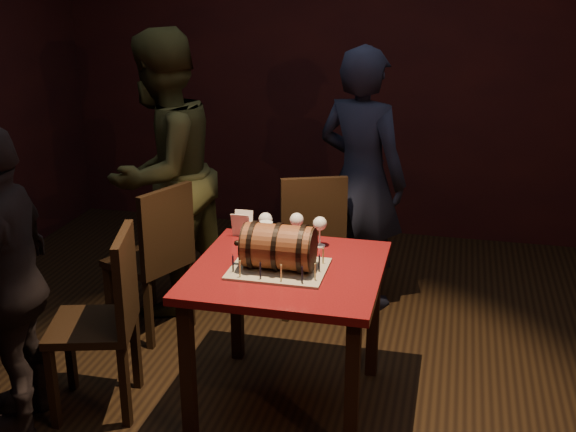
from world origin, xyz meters
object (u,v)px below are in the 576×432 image
at_px(chair_back, 311,236).
at_px(chair_left_front, 108,313).
at_px(barrel_cake, 278,247).
at_px(wine_glass_right, 320,225).
at_px(person_left_front, 8,282).
at_px(wine_glass_left, 265,221).
at_px(chair_left_rear, 156,253).
at_px(person_left_rear, 163,174).
at_px(pint_of_ale, 266,237).
at_px(person_back, 361,179).
at_px(pub_table, 287,288).
at_px(wine_glass_mid, 297,221).

bearing_deg(chair_back, chair_left_front, -120.90).
xyz_separation_m(barrel_cake, chair_back, (-0.06, 1.06, -0.35)).
relative_size(wine_glass_right, chair_back, 0.17).
xyz_separation_m(barrel_cake, person_left_front, (-1.18, -0.41, -0.12)).
relative_size(wine_glass_left, chair_back, 0.17).
relative_size(barrel_cake, wine_glass_right, 2.40).
height_order(wine_glass_left, chair_left_rear, chair_left_rear).
bearing_deg(wine_glass_right, person_left_front, -150.12).
height_order(chair_left_front, person_left_rear, person_left_rear).
distance_m(pint_of_ale, person_left_rear, 1.14).
relative_size(person_back, person_left_front, 1.13).
bearing_deg(chair_back, person_left_front, -127.16).
bearing_deg(person_left_front, chair_left_front, 106.47).
bearing_deg(pub_table, wine_glass_mid, 95.28).
distance_m(barrel_cake, chair_back, 1.12).
xyz_separation_m(pub_table, chair_left_rear, (-0.92, 0.55, -0.12)).
relative_size(pint_of_ale, person_left_rear, 0.08).
height_order(pub_table, person_left_rear, person_left_rear).
xyz_separation_m(pint_of_ale, chair_back, (0.06, 0.83, -0.30)).
bearing_deg(pub_table, person_left_rear, 137.61).
bearing_deg(wine_glass_right, chair_back, 104.94).
height_order(chair_left_rear, chair_left_front, same).
height_order(wine_glass_right, chair_left_front, chair_left_front).
distance_m(wine_glass_mid, person_left_rear, 1.16).
xyz_separation_m(chair_left_rear, person_back, (1.10, 0.73, 0.32)).
distance_m(barrel_cake, wine_glass_right, 0.37).
bearing_deg(chair_left_rear, person_back, 33.59).
bearing_deg(wine_glass_left, barrel_cake, -65.49).
distance_m(barrel_cake, person_left_front, 1.25).
distance_m(chair_left_rear, person_left_rear, 0.54).
distance_m(pub_table, pint_of_ale, 0.31).
xyz_separation_m(barrel_cake, chair_left_rear, (-0.89, 0.59, -0.35)).
xyz_separation_m(pint_of_ale, person_left_front, (-1.05, -0.64, -0.08)).
bearing_deg(wine_glass_mid, chair_back, 95.32).
bearing_deg(pint_of_ale, wine_glass_left, 105.49).
bearing_deg(barrel_cake, chair_back, 93.31).
xyz_separation_m(chair_back, chair_left_front, (-0.75, -1.25, 0.00)).
height_order(wine_glass_right, chair_back, chair_back).
distance_m(wine_glass_mid, chair_back, 0.77).
bearing_deg(pub_table, wine_glass_left, 122.19).
xyz_separation_m(wine_glass_mid, chair_back, (-0.06, 0.69, -0.34)).
height_order(person_left_rear, person_left_front, person_left_rear).
bearing_deg(person_left_front, wine_glass_right, 105.33).
relative_size(chair_left_front, person_left_front, 0.63).
bearing_deg(person_left_front, person_back, 126.76).
xyz_separation_m(pub_table, person_left_front, (-1.21, -0.45, 0.10)).
bearing_deg(chair_left_front, wine_glass_right, 29.43).
bearing_deg(barrel_cake, pint_of_ale, 118.37).
xyz_separation_m(wine_glass_mid, chair_left_front, (-0.81, -0.56, -0.34)).
bearing_deg(chair_left_rear, wine_glass_mid, -13.74).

